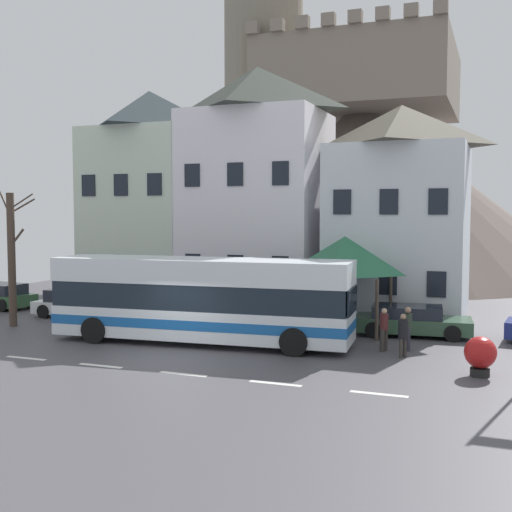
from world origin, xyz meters
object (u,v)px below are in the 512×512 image
Objects in this scene: pedestrian_02 at (384,329)px; parked_car_02 at (411,321)px; parked_car_01 at (79,303)px; parked_car_03 at (0,296)px; harbour_buoy at (480,354)px; pedestrian_01 at (403,332)px; pedestrian_03 at (343,317)px; bare_tree_00 at (12,257)px; bus_shelter at (345,255)px; townhouse_02 at (400,211)px; townhouse_00 at (150,198)px; hilltop_castle at (359,178)px; pedestrian_00 at (408,328)px; transit_bus at (201,301)px; townhouse_01 at (257,189)px; public_bench at (319,310)px.

parked_car_02 is at bearing 80.84° from pedestrian_02.
parked_car_02 is at bearing 0.96° from parked_car_01.
parked_car_03 reaches higher than harbour_buoy.
pedestrian_02 is (-0.78, 0.75, -0.08)m from pedestrian_01.
pedestrian_02 is 1.27× the size of harbour_buoy.
pedestrian_03 is 0.27× the size of bare_tree_00.
bus_shelter is 2.47× the size of pedestrian_03.
townhouse_02 is 5.69m from bus_shelter.
harbour_buoy is (2.79, -5.78, 0.08)m from parked_car_02.
hilltop_castle is at bearing 72.19° from townhouse_00.
hilltop_castle is 8.18× the size of parked_car_01.
pedestrian_01 is at bearing -80.86° from townhouse_02.
pedestrian_00 reaches higher than pedestrian_02.
pedestrian_00 is (14.93, -7.58, -4.91)m from townhouse_00.
transit_bus is at bearing -25.59° from parked_car_01.
transit_bus is (1.17, -9.08, -4.53)m from townhouse_01.
pedestrian_00 reaches higher than pedestrian_01.
townhouse_01 is 11.13m from parked_car_02.
parked_car_01 is at bearing 152.50° from transit_bus.
parked_car_02 is 3.89× the size of harbour_buoy.
parked_car_02 is at bearing 93.38° from pedestrian_01.
parked_car_02 is 2.93m from pedestrian_00.
parked_car_01 reaches higher than parked_car_03.
transit_bus is 8.25× the size of public_bench.
townhouse_00 reaches higher than pedestrian_01.
townhouse_01 is 8.74× the size of public_bench.
parked_car_01 is at bearing 177.54° from parked_car_02.
transit_bus is 6.85m from pedestrian_02.
parked_car_01 is 15.37m from parked_car_02.
townhouse_02 is 20.77m from parked_car_03.
townhouse_01 is 2.61× the size of parked_car_02.
pedestrian_01 is at bearing -75.37° from hilltop_castle.
hilltop_castle is at bearing 88.11° from townhouse_01.
townhouse_01 reaches higher than pedestrian_03.
hilltop_castle is at bearing 86.35° from transit_bus.
pedestrian_00 is at bearing -91.14° from parked_car_02.
public_bench is 10.76m from harbour_buoy.
townhouse_00 is 0.93× the size of townhouse_01.
public_bench is (-4.68, 5.10, -0.37)m from pedestrian_00.
townhouse_02 reaches higher than pedestrian_02.
hilltop_castle reaches higher than pedestrian_01.
pedestrian_03 is (18.50, -1.92, 0.31)m from parked_car_03.
transit_bus is at bearing -154.86° from parked_car_02.
bare_tree_00 is (4.36, -3.92, 2.39)m from parked_car_03.
pedestrian_01 is 7.82m from public_bench.
transit_bus is at bearing -89.15° from hilltop_castle.
townhouse_02 reaches higher than bare_tree_00.
public_bench is (-2.09, 4.23, -0.48)m from pedestrian_03.
harbour_buoy is (7.22, -7.97, 0.22)m from public_bench.
pedestrian_00 is at bearing 27.79° from pedestrian_02.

